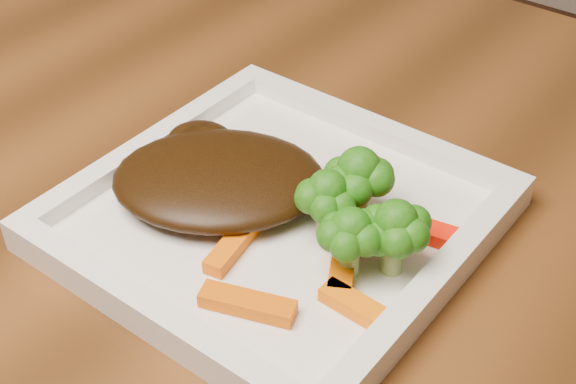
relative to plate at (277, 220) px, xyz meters
The scene contains 13 objects.
plate is the anchor object (origin of this frame).
steak 0.05m from the plate, 169.72° to the right, with size 0.15×0.12×0.03m, color black.
broccoli_0 0.07m from the plate, 31.89° to the left, with size 0.06×0.06×0.07m, color #0F5C10, non-canonical shape.
broccoli_1 0.10m from the plate, ahead, with size 0.05×0.05×0.06m, color #3A6E12, non-canonical shape.
broccoli_2 0.08m from the plate, 14.03° to the right, with size 0.05×0.05×0.06m, color #126A11, non-canonical shape.
broccoli_3 0.06m from the plate, ahead, with size 0.05×0.05×0.06m, color #346C12, non-canonical shape.
carrot_0 0.10m from the plate, 63.04° to the right, with size 0.06×0.02×0.01m, color #E46003.
carrot_1 0.11m from the plate, 23.85° to the right, with size 0.06×0.02×0.01m, color orange.
carrot_2 0.05m from the plate, 89.06° to the right, with size 0.05×0.01×0.01m, color #FA6804.
carrot_3 0.11m from the plate, 24.02° to the left, with size 0.06×0.02×0.01m, color #FA1A04.
carrot_4 0.07m from the plate, 71.11° to the left, with size 0.05×0.01×0.01m, color red.
carrot_5 0.07m from the plate, 13.71° to the right, with size 0.06×0.02×0.01m, color #DB5A03.
carrot_6 0.07m from the plate, ahead, with size 0.05×0.01×0.01m, color red.
Camera 1 is at (0.13, -0.37, 1.13)m, focal length 50.00 mm.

